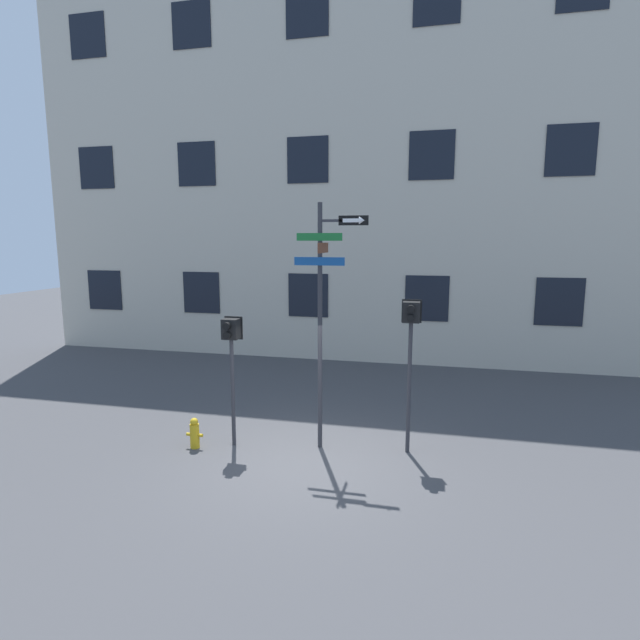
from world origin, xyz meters
TOP-DOWN VIEW (x-y plane):
  - ground_plane at (0.00, 0.00)m, footprint 60.00×60.00m
  - building_facade at (0.00, 8.39)m, footprint 24.00×0.64m
  - street_sign_pole at (0.19, 0.83)m, footprint 1.41×0.82m
  - pedestrian_signal_left at (-1.61, 0.53)m, footprint 0.37×0.40m
  - pedestrian_signal_right at (1.86, 0.99)m, footprint 0.38×0.40m
  - fire_hydrant at (-2.32, 0.22)m, footprint 0.34×0.18m

SIDE VIEW (x-z plane):
  - ground_plane at x=0.00m, z-range 0.00..0.00m
  - fire_hydrant at x=-2.32m, z-range -0.01..0.61m
  - pedestrian_signal_left at x=-1.61m, z-range 0.75..3.39m
  - pedestrian_signal_right at x=1.86m, z-range 0.85..3.86m
  - street_sign_pole at x=0.19m, z-range 0.47..5.31m
  - building_facade at x=0.00m, z-range 0.00..13.48m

